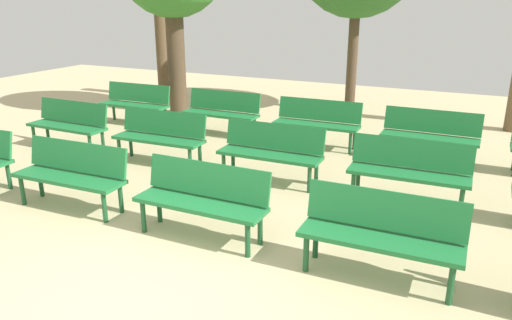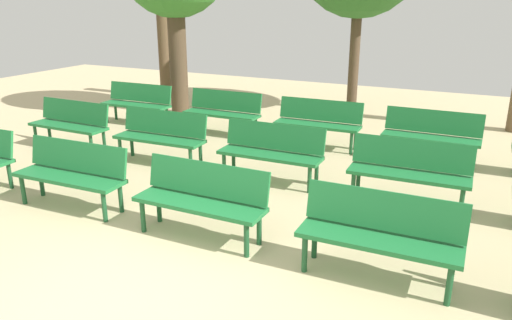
% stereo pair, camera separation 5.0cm
% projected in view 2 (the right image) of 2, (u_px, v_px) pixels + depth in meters
% --- Properties ---
extents(ground_plane, '(25.10, 25.10, 0.00)m').
position_uv_depth(ground_plane, '(117.00, 307.00, 4.55)').
color(ground_plane, '#CCB789').
extents(bench_r0_c1, '(1.61, 0.53, 0.87)m').
position_uv_depth(bench_r0_c1, '(72.00, 171.00, 6.59)').
color(bench_r0_c1, '#1E7238').
rests_on(bench_r0_c1, ground_plane).
extents(bench_r0_c2, '(1.60, 0.48, 0.87)m').
position_uv_depth(bench_r0_c2, '(202.00, 196.00, 5.77)').
color(bench_r0_c2, '#1E7238').
rests_on(bench_r0_c2, ground_plane).
extents(bench_r0_c3, '(1.61, 0.51, 0.87)m').
position_uv_depth(bench_r0_c3, '(380.00, 231.00, 4.91)').
color(bench_r0_c3, '#1E7238').
rests_on(bench_r0_c3, ground_plane).
extents(bench_r1_c0, '(1.61, 0.50, 0.87)m').
position_uv_depth(bench_r1_c0, '(71.00, 122.00, 9.15)').
color(bench_r1_c0, '#1E7238').
rests_on(bench_r1_c0, ground_plane).
extents(bench_r1_c1, '(1.62, 0.54, 0.87)m').
position_uv_depth(bench_r1_c1, '(161.00, 134.00, 8.35)').
color(bench_r1_c1, '#1E7238').
rests_on(bench_r1_c1, ground_plane).
extents(bench_r1_c2, '(1.61, 0.51, 0.87)m').
position_uv_depth(bench_r1_c2, '(272.00, 149.00, 7.52)').
color(bench_r1_c2, '#1E7238').
rests_on(bench_r1_c2, ground_plane).
extents(bench_r1_c3, '(1.62, 0.53, 0.87)m').
position_uv_depth(bench_r1_c3, '(410.00, 168.00, 6.69)').
color(bench_r1_c3, '#1E7238').
rests_on(bench_r1_c3, ground_plane).
extents(bench_r2_c0, '(1.61, 0.53, 0.87)m').
position_uv_depth(bench_r2_c0, '(137.00, 101.00, 10.92)').
color(bench_r2_c0, '#1E7238').
rests_on(bench_r2_c0, ground_plane).
extents(bench_r2_c1, '(1.60, 0.49, 0.87)m').
position_uv_depth(bench_r2_c1, '(223.00, 110.00, 10.09)').
color(bench_r2_c1, '#1E7238').
rests_on(bench_r2_c1, ground_plane).
extents(bench_r2_c2, '(1.61, 0.53, 0.87)m').
position_uv_depth(bench_r2_c2, '(318.00, 120.00, 9.25)').
color(bench_r2_c2, '#1E7238').
rests_on(bench_r2_c2, ground_plane).
extents(bench_r2_c3, '(1.60, 0.48, 0.87)m').
position_uv_depth(bench_r2_c3, '(431.00, 133.00, 8.40)').
color(bench_r2_c3, '#1E7238').
rests_on(bench_r2_c3, ground_plane).
extents(tree_2, '(0.32, 0.32, 2.55)m').
position_uv_depth(tree_2, '(164.00, 51.00, 13.54)').
color(tree_2, brown).
rests_on(tree_2, ground_plane).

